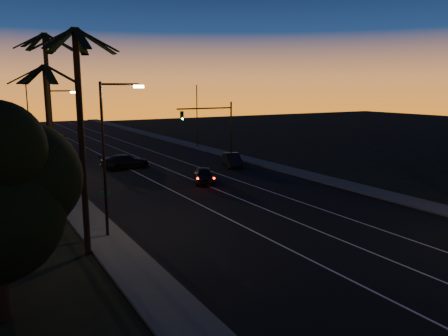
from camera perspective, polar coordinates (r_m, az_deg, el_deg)
road at (r=39.60m, az=-3.39°, el=-2.17°), size 20.00×170.00×0.01m
sidewalk_left at (r=36.09m, az=-19.50°, el=-3.90°), size 2.40×170.00×0.16m
sidewalk_right at (r=45.62m, az=9.26°, el=-0.50°), size 2.40×170.00×0.16m
lane_stripe_left at (r=38.37m, az=-7.39°, el=-2.63°), size 0.12×160.00×0.01m
lane_stripe_mid at (r=39.82m, az=-2.75°, el=-2.07°), size 0.12×160.00×0.01m
lane_stripe_right at (r=41.51m, az=1.54°, el=-1.54°), size 0.12×160.00×0.01m
palm_near at (r=23.06m, az=-18.27°, el=5.98°), size 4.25×4.16×11.53m
palm_mid at (r=28.91m, az=-21.87°, el=4.93°), size 4.25×4.16×10.03m
palm_far at (r=34.91m, az=-21.88°, el=8.01°), size 4.25×4.16×12.53m
streetlight_left_near at (r=25.62m, az=-14.84°, el=2.62°), size 2.55×0.26×9.00m
streetlight_left_far at (r=43.18m, az=-21.26°, el=4.99°), size 2.55×0.26×8.50m
street_sign at (r=27.26m, az=-15.25°, el=-4.81°), size 0.70×0.06×2.60m
signal_mast at (r=50.95m, az=-1.36°, el=6.12°), size 7.10×0.41×7.00m
signal_post at (r=45.55m, az=-20.01°, el=2.57°), size 0.28×0.37×4.20m
far_pole_left at (r=59.99m, az=-24.15°, el=5.60°), size 0.14×0.14×9.00m
far_pole_right at (r=63.37m, az=-3.55°, el=6.71°), size 0.14×0.14×9.00m
lead_car at (r=40.11m, az=-2.62°, el=-0.96°), size 3.30×4.84×1.40m
right_car at (r=48.34m, az=1.07°, el=1.07°), size 2.93×4.77×1.48m
cross_car at (r=48.16m, az=-12.74°, el=0.81°), size 5.58×2.90×1.55m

